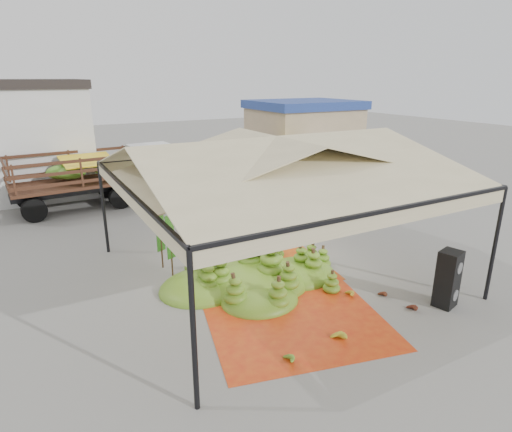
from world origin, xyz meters
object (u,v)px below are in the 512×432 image
speaker_stack (448,279)px  truck_right (291,155)px  vendor (191,212)px  banana_heap (255,264)px  truck_left (104,171)px

speaker_stack → truck_right: (4.28, 13.66, 0.63)m
vendor → banana_heap: bearing=116.7°
banana_heap → truck_left: bearing=101.8°
speaker_stack → truck_right: size_ratio=0.22×
banana_heap → vendor: bearing=92.3°
speaker_stack → vendor: bearing=100.0°
vendor → truck_right: truck_right is taller
banana_heap → truck_left: size_ratio=0.73×
truck_left → truck_right: size_ratio=1.11×
banana_heap → truck_right: bearing=52.4°
truck_left → vendor: bearing=-75.3°
banana_heap → truck_left: truck_left is taller
speaker_stack → vendor: size_ratio=0.87×
vendor → truck_right: (8.05, 5.71, 0.52)m
speaker_stack → vendor: vendor is taller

